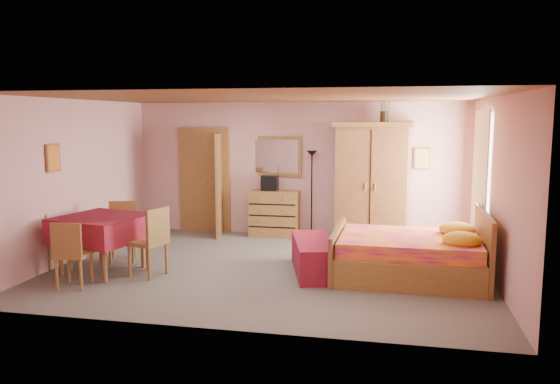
% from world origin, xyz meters
% --- Properties ---
extents(floor, '(6.50, 6.50, 0.00)m').
position_xyz_m(floor, '(0.00, 0.00, 0.00)').
color(floor, '#656059').
rests_on(floor, ground).
extents(ceiling, '(6.50, 6.50, 0.00)m').
position_xyz_m(ceiling, '(0.00, 0.00, 2.60)').
color(ceiling, brown).
rests_on(ceiling, wall_back).
extents(wall_back, '(6.50, 0.10, 2.60)m').
position_xyz_m(wall_back, '(0.00, 2.50, 1.30)').
color(wall_back, '#CC9495').
rests_on(wall_back, floor).
extents(wall_front, '(6.50, 0.10, 2.60)m').
position_xyz_m(wall_front, '(0.00, -2.50, 1.30)').
color(wall_front, '#CC9495').
rests_on(wall_front, floor).
extents(wall_left, '(0.10, 5.00, 2.60)m').
position_xyz_m(wall_left, '(-3.25, 0.00, 1.30)').
color(wall_left, '#CC9495').
rests_on(wall_left, floor).
extents(wall_right, '(0.10, 5.00, 2.60)m').
position_xyz_m(wall_right, '(3.25, 0.00, 1.30)').
color(wall_right, '#CC9495').
rests_on(wall_right, floor).
extents(doorway, '(1.06, 0.12, 2.15)m').
position_xyz_m(doorway, '(-1.90, 2.47, 1.02)').
color(doorway, '#9E6B35').
rests_on(doorway, floor).
extents(window, '(0.08, 1.40, 1.95)m').
position_xyz_m(window, '(3.21, 1.20, 1.45)').
color(window, white).
rests_on(window, wall_right).
extents(picture_left, '(0.04, 0.32, 0.42)m').
position_xyz_m(picture_left, '(-3.22, -0.60, 1.70)').
color(picture_left, orange).
rests_on(picture_left, wall_left).
extents(picture_back, '(0.30, 0.04, 0.40)m').
position_xyz_m(picture_back, '(2.35, 2.47, 1.55)').
color(picture_back, '#D8BF59').
rests_on(picture_back, wall_back).
extents(chest_of_drawers, '(0.95, 0.48, 0.89)m').
position_xyz_m(chest_of_drawers, '(-0.42, 2.29, 0.45)').
color(chest_of_drawers, olive).
rests_on(chest_of_drawers, floor).
extents(wall_mirror, '(1.00, 0.11, 0.79)m').
position_xyz_m(wall_mirror, '(-0.42, 2.50, 1.55)').
color(wall_mirror, silver).
rests_on(wall_mirror, wall_back).
extents(stereo, '(0.32, 0.24, 0.29)m').
position_xyz_m(stereo, '(-0.52, 2.32, 1.04)').
color(stereo, black).
rests_on(stereo, chest_of_drawers).
extents(floor_lamp, '(0.25, 0.25, 1.68)m').
position_xyz_m(floor_lamp, '(0.30, 2.32, 0.84)').
color(floor_lamp, black).
rests_on(floor_lamp, floor).
extents(wardrobe, '(1.47, 0.83, 2.22)m').
position_xyz_m(wardrobe, '(1.46, 2.17, 1.11)').
color(wardrobe, brown).
rests_on(wardrobe, floor).
extents(sunflower_vase, '(0.23, 0.23, 0.54)m').
position_xyz_m(sunflower_vase, '(1.64, 2.20, 2.49)').
color(sunflower_vase, gold).
rests_on(sunflower_vase, wardrobe).
extents(bed, '(2.19, 1.74, 1.00)m').
position_xyz_m(bed, '(2.07, -0.05, 0.50)').
color(bed, '#C1126C').
rests_on(bed, floor).
extents(bench, '(0.91, 1.59, 0.50)m').
position_xyz_m(bench, '(0.70, -0.09, 0.25)').
color(bench, maroon).
rests_on(bench, floor).
extents(dining_table, '(1.38, 1.38, 0.85)m').
position_xyz_m(dining_table, '(-2.43, -0.66, 0.42)').
color(dining_table, maroon).
rests_on(dining_table, floor).
extents(chair_south, '(0.46, 0.46, 0.92)m').
position_xyz_m(chair_south, '(-2.43, -1.41, 0.46)').
color(chair_south, olive).
rests_on(chair_south, floor).
extents(chair_north, '(0.56, 0.56, 0.95)m').
position_xyz_m(chair_north, '(-2.43, -0.04, 0.48)').
color(chair_north, olive).
rests_on(chair_north, floor).
extents(chair_west, '(0.48, 0.48, 0.87)m').
position_xyz_m(chair_west, '(-3.13, -0.61, 0.44)').
color(chair_west, '#AC7A3A').
rests_on(chair_west, floor).
extents(chair_east, '(0.58, 0.58, 1.01)m').
position_xyz_m(chair_east, '(-1.67, -0.72, 0.51)').
color(chair_east, olive).
rests_on(chair_east, floor).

